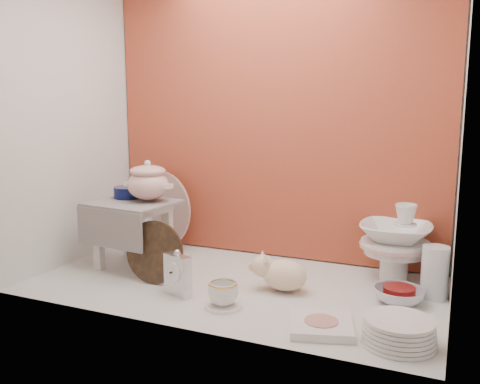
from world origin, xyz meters
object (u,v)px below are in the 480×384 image
object	(u,v)px
mantel_clock	(178,273)
dinner_plate_stack	(399,331)
soup_tureen	(148,181)
step_stool	(133,235)
gold_rim_teacup	(223,293)
porcelain_tower	(395,242)
blue_white_vase	(142,226)
floral_platter	(160,209)
plush_pig	(284,275)
crystal_bowl	(399,296)

from	to	relation	value
mantel_clock	dinner_plate_stack	xyz separation A→B (m)	(0.91, -0.09, -0.05)
soup_tureen	dinner_plate_stack	distance (m)	1.35
step_stool	gold_rim_teacup	bearing A→B (deg)	-19.25
soup_tureen	porcelain_tower	bearing A→B (deg)	12.94
step_stool	gold_rim_teacup	world-z (taller)	step_stool
soup_tureen	blue_white_vase	size ratio (longest dim) A/B	1.03
floral_platter	porcelain_tower	xyz separation A→B (m)	(1.29, -0.06, -0.04)
porcelain_tower	plush_pig	bearing A→B (deg)	-141.91
step_stool	mantel_clock	size ratio (longest dim) A/B	1.99
plush_pig	crystal_bowl	bearing A→B (deg)	20.11
soup_tureen	crystal_bowl	xyz separation A→B (m)	(1.20, -0.00, -0.40)
mantel_clock	dinner_plate_stack	world-z (taller)	mantel_clock
soup_tureen	gold_rim_teacup	world-z (taller)	soup_tureen
floral_platter	plush_pig	xyz separation A→B (m)	(0.87, -0.39, -0.14)
dinner_plate_stack	floral_platter	bearing A→B (deg)	153.04
soup_tureen	crystal_bowl	world-z (taller)	soup_tureen
blue_white_vase	crystal_bowl	bearing A→B (deg)	-12.01
crystal_bowl	porcelain_tower	size ratio (longest dim) A/B	0.55
blue_white_vase	crystal_bowl	xyz separation A→B (m)	(1.45, -0.31, -0.09)
mantel_clock	porcelain_tower	size ratio (longest dim) A/B	0.54
floral_platter	dinner_plate_stack	bearing A→B (deg)	-26.96
plush_pig	porcelain_tower	size ratio (longest dim) A/B	0.69
crystal_bowl	step_stool	bearing A→B (deg)	-178.37
floral_platter	porcelain_tower	bearing A→B (deg)	-2.75
gold_rim_teacup	dinner_plate_stack	xyz separation A→B (m)	(0.68, -0.05, -0.01)
gold_rim_teacup	blue_white_vase	bearing A→B (deg)	142.00
step_stool	mantel_clock	xyz separation A→B (m)	(0.40, -0.25, -0.07)
step_stool	floral_platter	distance (m)	0.38
mantel_clock	gold_rim_teacup	size ratio (longest dim) A/B	1.63
dinner_plate_stack	crystal_bowl	xyz separation A→B (m)	(-0.04, 0.37, -0.01)
mantel_clock	step_stool	bearing A→B (deg)	169.15
floral_platter	plush_pig	world-z (taller)	floral_platter
mantel_clock	gold_rim_teacup	xyz separation A→B (m)	(0.23, -0.04, -0.04)
mantel_clock	soup_tureen	bearing A→B (deg)	159.85
plush_pig	step_stool	bearing A→B (deg)	-168.90
step_stool	soup_tureen	xyz separation A→B (m)	(0.07, 0.04, 0.27)
step_stool	gold_rim_teacup	distance (m)	0.70
floral_platter	blue_white_vase	world-z (taller)	floral_platter
soup_tureen	floral_platter	xyz separation A→B (m)	(-0.15, 0.33, -0.22)
step_stool	plush_pig	distance (m)	0.80
floral_platter	porcelain_tower	size ratio (longest dim) A/B	1.19
mantel_clock	porcelain_tower	bearing A→B (deg)	54.94
floral_platter	plush_pig	bearing A→B (deg)	-24.08
step_stool	porcelain_tower	xyz separation A→B (m)	(1.21, 0.30, 0.02)
blue_white_vase	dinner_plate_stack	distance (m)	1.64
dinner_plate_stack	crystal_bowl	world-z (taller)	dinner_plate_stack
floral_platter	mantel_clock	distance (m)	0.78
mantel_clock	crystal_bowl	size ratio (longest dim) A/B	0.98
blue_white_vase	dinner_plate_stack	world-z (taller)	blue_white_vase
mantel_clock	plush_pig	bearing A→B (deg)	50.07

